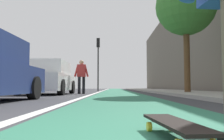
% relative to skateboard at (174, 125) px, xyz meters
% --- Properties ---
extents(ground_plane, '(80.00, 80.00, 0.00)m').
position_rel_skateboard_xyz_m(ground_plane, '(8.96, 0.13, -0.09)').
color(ground_plane, '#38383D').
extents(bike_lane_paint, '(56.00, 2.17, 0.00)m').
position_rel_skateboard_xyz_m(bike_lane_paint, '(22.96, 0.13, -0.09)').
color(bike_lane_paint, '#2D7256').
rests_on(bike_lane_paint, ground).
extents(lane_stripe_white, '(52.00, 0.16, 0.01)m').
position_rel_skateboard_xyz_m(lane_stripe_white, '(18.96, 1.37, -0.09)').
color(lane_stripe_white, silver).
rests_on(lane_stripe_white, ground).
extents(sidewalk_curb, '(52.00, 3.20, 0.11)m').
position_rel_skateboard_xyz_m(sidewalk_curb, '(16.96, -3.40, -0.04)').
color(sidewalk_curb, '#9E9B93').
rests_on(sidewalk_curb, ground).
extents(building_facade, '(40.00, 1.20, 8.44)m').
position_rel_skateboard_xyz_m(building_facade, '(20.96, -5.96, 4.12)').
color(building_facade, '#635B51').
rests_on(building_facade, ground).
extents(skateboard, '(0.86, 0.29, 0.11)m').
position_rel_skateboard_xyz_m(skateboard, '(0.00, 0.00, 0.00)').
color(skateboard, yellow).
rests_on(skateboard, ground).
extents(parked_car_mid, '(4.35, 2.01, 1.49)m').
position_rel_skateboard_xyz_m(parked_car_mid, '(9.53, 3.38, 0.62)').
color(parked_car_mid, silver).
rests_on(parked_car_mid, ground).
extents(traffic_light, '(0.33, 0.28, 4.64)m').
position_rel_skateboard_xyz_m(traffic_light, '(19.78, 1.77, 3.09)').
color(traffic_light, '#2D2D2D').
rests_on(traffic_light, ground).
extents(street_tree_mid, '(2.82, 2.82, 5.57)m').
position_rel_skateboard_xyz_m(street_tree_mid, '(9.70, -3.00, 4.04)').
color(street_tree_mid, brown).
rests_on(street_tree_mid, ground).
extents(pedestrian_distant, '(0.46, 0.72, 1.65)m').
position_rel_skateboard_xyz_m(pedestrian_distant, '(10.32, 1.96, 0.85)').
color(pedestrian_distant, black).
rests_on(pedestrian_distant, ground).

